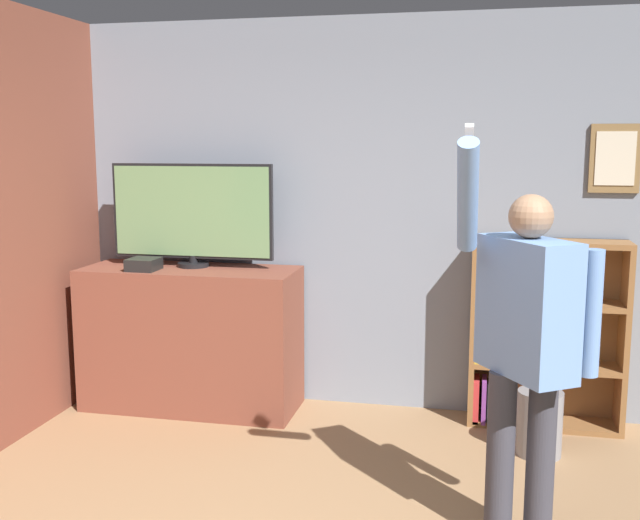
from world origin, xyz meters
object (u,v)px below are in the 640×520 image
game_console (144,264)px  waste_bin (539,423)px  person (526,336)px  television (192,214)px  bookshelf (530,332)px

game_console → waste_bin: size_ratio=0.51×
person → waste_bin: bearing=137.1°
television → game_console: television is taller
person → waste_bin: size_ratio=4.93×
game_console → bookshelf: 2.62m
television → bookshelf: bearing=2.3°
bookshelf → person: size_ratio=0.64×
bookshelf → game_console: bearing=-173.3°
waste_bin → bookshelf: bearing=95.3°
bookshelf → waste_bin: bearing=-84.7°
bookshelf → waste_bin: bookshelf is taller
television → bookshelf: television is taller
game_console → television: bearing=37.8°
game_console → waste_bin: 2.76m
person → waste_bin: 1.35m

